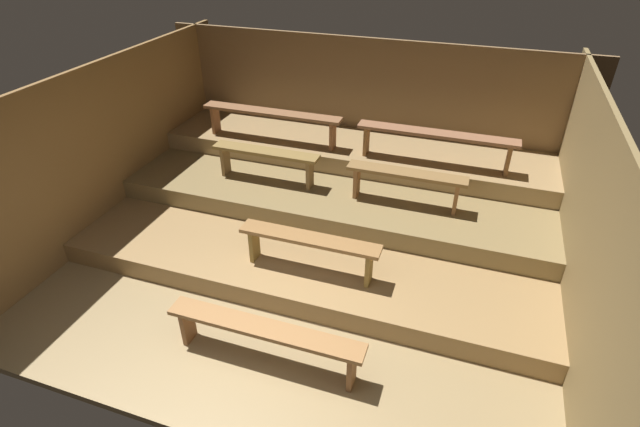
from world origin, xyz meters
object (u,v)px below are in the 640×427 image
object	(u,v)px
bench_middle_right	(406,179)
bench_upper_left	(271,116)
bench_floor_center	(265,333)
bench_upper_right	(436,138)
bench_lower_center	(309,244)
bench_middle_left	(266,157)

from	to	relation	value
bench_middle_right	bench_upper_left	bearing A→B (deg)	160.56
bench_floor_center	bench_upper_right	distance (m)	3.68
bench_lower_center	bench_upper_left	distance (m)	2.69
bench_floor_center	bench_lower_center	xyz separation A→B (m)	(0.03, 1.20, 0.25)
bench_floor_center	bench_upper_right	size ratio (longest dim) A/B	0.91
bench_floor_center	bench_lower_center	bearing A→B (deg)	88.45
bench_middle_right	bench_upper_right	world-z (taller)	bench_upper_right
bench_lower_center	bench_middle_left	distance (m)	1.86
bench_floor_center	bench_upper_right	world-z (taller)	bench_upper_right
bench_floor_center	bench_upper_left	xyz separation A→B (m)	(-1.38, 3.42, 0.79)
bench_middle_left	bench_middle_right	distance (m)	1.99
bench_lower_center	bench_upper_left	xyz separation A→B (m)	(-1.42, 2.22, 0.54)
bench_lower_center	bench_upper_left	size ratio (longest dim) A/B	0.75
bench_middle_left	bench_upper_right	xyz separation A→B (m)	(2.24, 0.79, 0.28)
bench_lower_center	bench_middle_right	bearing A→B (deg)	60.01
bench_floor_center	bench_middle_right	size ratio (longest dim) A/B	1.29
bench_middle_left	bench_upper_left	size ratio (longest dim) A/B	0.71
bench_lower_center	bench_middle_right	world-z (taller)	bench_middle_right
bench_upper_left	bench_upper_right	distance (m)	2.49
bench_middle_right	bench_upper_right	distance (m)	0.87
bench_lower_center	bench_floor_center	bearing A→B (deg)	-91.55
bench_upper_left	bench_lower_center	bearing A→B (deg)	-57.41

